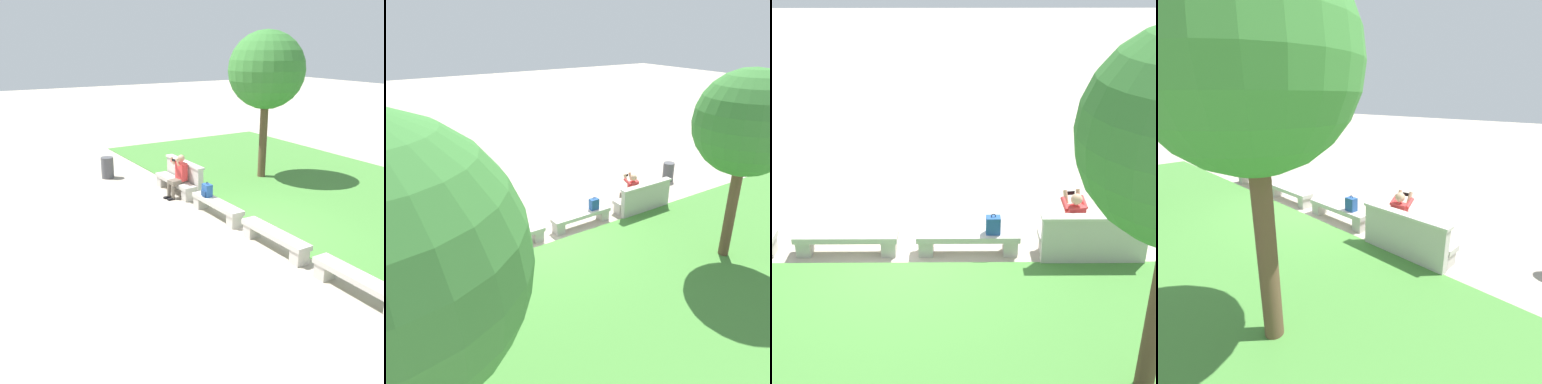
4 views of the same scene
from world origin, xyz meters
TOP-DOWN VIEW (x-y plane):
  - ground_plane at (0.00, 0.00)m, footprint 80.00×80.00m
  - bench_main at (-3.59, 0.00)m, footprint 2.02×0.40m
  - bench_near at (-1.20, 0.00)m, footprint 2.02×0.40m
  - bench_mid at (1.20, 0.00)m, footprint 2.02×0.40m
  - backrest_wall_with_plaque at (-3.59, 0.34)m, footprint 2.07×0.24m
  - person_photographer at (-3.23, -0.08)m, footprint 0.52×0.77m
  - backpack at (-1.69, -0.02)m, footprint 0.28×0.24m

SIDE VIEW (x-z plane):
  - ground_plane at x=0.00m, z-range 0.00..0.00m
  - bench_main at x=-3.59m, z-range 0.08..0.53m
  - bench_near at x=-1.20m, z-range 0.08..0.53m
  - bench_mid at x=1.20m, z-range 0.08..0.53m
  - backrest_wall_with_plaque at x=-3.59m, z-range 0.01..1.02m
  - backpack at x=-1.69m, z-range 0.41..0.84m
  - person_photographer at x=-3.23m, z-range 0.08..1.40m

